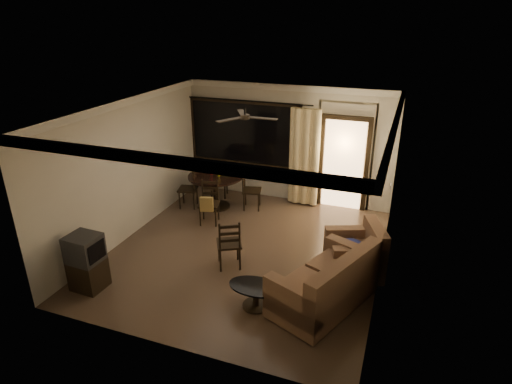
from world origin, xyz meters
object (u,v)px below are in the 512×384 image
at_px(armchair, 357,254).
at_px(coffee_table, 256,293).
at_px(dining_chair_south, 209,210).
at_px(dining_chair_north, 219,186).
at_px(dining_table, 216,182).
at_px(side_chair, 229,252).
at_px(sofa, 327,285).
at_px(dining_chair_west, 189,196).
at_px(dining_chair_east, 251,197).
at_px(tv_cabinet, 87,262).

bearing_deg(armchair, coffee_table, -153.18).
xyz_separation_m(dining_chair_south, dining_chair_north, (-0.42, 1.42, -0.02)).
height_order(dining_table, coffee_table, dining_table).
bearing_deg(side_chair, dining_table, -88.76).
bearing_deg(sofa, dining_chair_west, 168.86).
bearing_deg(dining_chair_east, dining_table, 89.93).
bearing_deg(sofa, tv_cabinet, -144.13).
distance_m(tv_cabinet, armchair, 4.60).
bearing_deg(dining_chair_west, dining_chair_south, 38.84).
distance_m(dining_chair_east, side_chair, 2.54).
height_order(coffee_table, side_chair, side_chair).
xyz_separation_m(dining_chair_east, sofa, (2.40, -3.02, 0.10)).
bearing_deg(dining_chair_south, dining_chair_east, 45.70).
bearing_deg(dining_chair_west, dining_table, 94.33).
distance_m(dining_chair_east, armchair, 3.32).
bearing_deg(dining_chair_east, sofa, -156.17).
height_order(dining_chair_north, armchair, dining_chair_north).
xyz_separation_m(dining_chair_east, coffee_table, (1.36, -3.42, -0.03)).
height_order(armchair, coffee_table, armchair).
bearing_deg(armchair, dining_table, 132.77).
bearing_deg(dining_table, dining_chair_east, 14.57).
bearing_deg(dining_chair_south, side_chair, -67.27).
relative_size(dining_table, dining_chair_west, 1.35).
bearing_deg(dining_table, coffee_table, -55.87).
bearing_deg(sofa, dining_chair_south, 169.54).
height_order(dining_chair_south, sofa, sofa).
xyz_separation_m(tv_cabinet, side_chair, (1.95, 1.41, -0.21)).
height_order(dining_table, dining_chair_east, dining_table).
distance_m(dining_table, tv_cabinet, 3.74).
xyz_separation_m(dining_chair_south, tv_cabinet, (-0.84, -2.86, 0.19)).
distance_m(dining_chair_north, tv_cabinet, 4.31).
relative_size(dining_chair_west, side_chair, 0.98).
xyz_separation_m(dining_chair_north, sofa, (3.41, -3.41, 0.10)).
height_order(dining_chair_east, tv_cabinet, tv_cabinet).
bearing_deg(coffee_table, side_chair, 132.53).
xyz_separation_m(dining_table, side_chair, (1.32, -2.27, -0.34)).
distance_m(dining_chair_west, side_chair, 2.83).
height_order(dining_chair_west, sofa, sofa).
distance_m(coffee_table, side_chair, 1.26).
bearing_deg(dining_chair_west, tv_cabinet, -14.81).
distance_m(tv_cabinet, coffee_table, 2.85).
bearing_deg(tv_cabinet, dining_table, 82.55).
bearing_deg(dining_chair_north, sofa, 120.39).
bearing_deg(dining_table, dining_chair_south, -75.45).
relative_size(dining_chair_east, tv_cabinet, 0.97).
bearing_deg(coffee_table, dining_chair_south, 129.49).
distance_m(armchair, side_chair, 2.27).
bearing_deg(dining_chair_north, dining_chair_west, 47.91).
relative_size(dining_chair_south, coffee_table, 1.09).
relative_size(dining_chair_east, dining_chair_north, 1.00).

